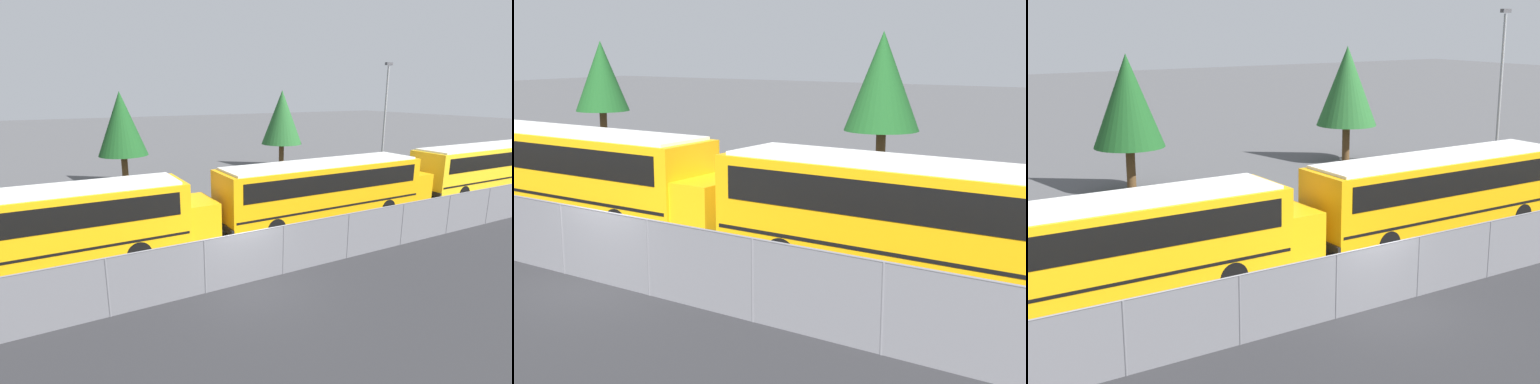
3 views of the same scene
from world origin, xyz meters
The scene contains 6 objects.
ground_plane centered at (0.00, 0.00, 0.00)m, with size 200.00×200.00×0.00m, color #4C4C4F.
fence centered at (0.00, 0.00, 0.97)m, with size 118.90×0.07×1.91m.
school_bus_3 centered at (-6.17, 4.51, 1.84)m, with size 12.75×2.59×3.10m.
school_bus_4 centered at (6.98, 4.47, 1.84)m, with size 12.75×2.59×3.10m.
tree_0 centered at (-0.73, 17.63, 4.37)m, with size 3.40×3.40×6.61m.
tree_1 centered at (-19.99, 18.81, 4.15)m, with size 3.25×3.25×6.29m.
Camera 2 is at (13.03, -11.95, 5.85)m, focal length 50.00 mm.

